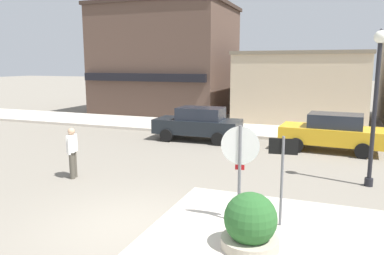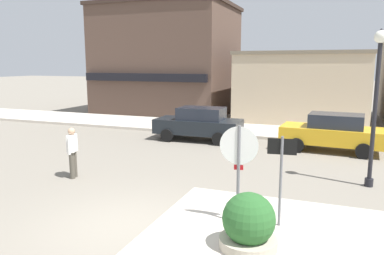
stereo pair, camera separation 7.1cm
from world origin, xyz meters
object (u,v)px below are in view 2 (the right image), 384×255
at_px(one_way_sign, 281,172).
at_px(lamp_post, 377,86).
at_px(parked_car_second, 333,132).
at_px(pedestrian_crossing_near, 72,151).
at_px(stop_sign, 239,162).
at_px(parked_car_nearest, 199,123).
at_px(planter, 249,227).

height_order(one_way_sign, lamp_post, lamp_post).
height_order(parked_car_second, pedestrian_crossing_near, pedestrian_crossing_near).
relative_size(stop_sign, parked_car_nearest, 0.57).
relative_size(stop_sign, planter, 1.88).
relative_size(stop_sign, pedestrian_crossing_near, 1.43).
xyz_separation_m(stop_sign, planter, (0.47, -1.05, -0.96)).
bearing_deg(pedestrian_crossing_near, one_way_sign, -13.41).
bearing_deg(planter, lamp_post, 65.06).
xyz_separation_m(planter, lamp_post, (2.44, 5.24, 2.40)).
height_order(one_way_sign, planter, one_way_sign).
bearing_deg(planter, one_way_sign, 71.90).
bearing_deg(one_way_sign, pedestrian_crossing_near, 166.59).
bearing_deg(pedestrian_crossing_near, parked_car_nearest, 76.25).
bearing_deg(lamp_post, parked_car_second, 104.11).
bearing_deg(planter, parked_car_nearest, 114.97).
bearing_deg(pedestrian_crossing_near, stop_sign, -16.90).
bearing_deg(planter, pedestrian_crossing_near, 155.81).
height_order(stop_sign, pedestrian_crossing_near, stop_sign).
bearing_deg(stop_sign, lamp_post, 55.21).
xyz_separation_m(stop_sign, parked_car_second, (1.81, 8.57, -0.71)).
bearing_deg(pedestrian_crossing_near, parked_car_second, 41.97).
bearing_deg(parked_car_second, pedestrian_crossing_near, -138.03).
xyz_separation_m(parked_car_nearest, parked_car_second, (5.88, -0.13, 0.00)).
bearing_deg(lamp_post, pedestrian_crossing_near, -164.30).
height_order(lamp_post, parked_car_second, lamp_post).
bearing_deg(planter, parked_car_second, 82.08).
height_order(stop_sign, parked_car_second, stop_sign).
relative_size(one_way_sign, lamp_post, 0.46).
relative_size(one_way_sign, parked_car_second, 0.51).
xyz_separation_m(one_way_sign, lamp_post, (2.04, 4.02, 1.63)).
relative_size(stop_sign, lamp_post, 0.51).
bearing_deg(one_way_sign, planter, -108.10).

